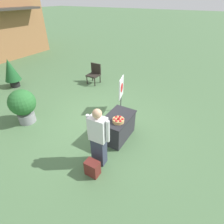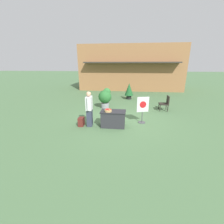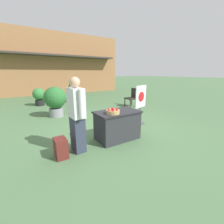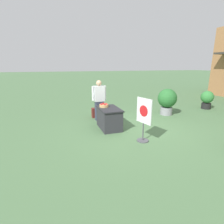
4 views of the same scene
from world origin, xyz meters
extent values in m
plane|color=#4C7047|center=(0.00, 0.00, 0.00)|extent=(120.00, 120.00, 0.00)
cube|color=#2D2D33|center=(-0.36, -0.95, 0.36)|extent=(1.10, 0.66, 0.73)
cube|color=#242428|center=(-0.36, -0.95, 0.75)|extent=(1.17, 0.70, 0.04)
cylinder|color=tan|center=(-0.58, -1.08, 0.82)|extent=(0.33, 0.33, 0.10)
sphere|color=#A30F14|center=(-0.47, -1.07, 0.86)|extent=(0.08, 0.08, 0.08)
sphere|color=red|center=(-0.53, -0.98, 0.86)|extent=(0.08, 0.08, 0.08)
sphere|color=red|center=(-0.65, -0.99, 0.86)|extent=(0.08, 0.08, 0.08)
sphere|color=red|center=(-0.69, -1.07, 0.86)|extent=(0.08, 0.08, 0.08)
sphere|color=red|center=(-0.64, -1.17, 0.86)|extent=(0.08, 0.08, 0.08)
sphere|color=red|center=(-0.53, -1.18, 0.86)|extent=(0.08, 0.08, 0.08)
sphere|color=red|center=(-0.59, -1.09, 0.89)|extent=(0.08, 0.08, 0.08)
cube|color=#33384C|center=(-1.48, -1.02, 0.40)|extent=(0.26, 0.35, 0.80)
cube|color=silver|center=(-1.48, -1.02, 1.12)|extent=(0.29, 0.44, 0.63)
sphere|color=tan|center=(-1.48, -1.02, 1.56)|extent=(0.22, 0.22, 0.22)
cylinder|color=silver|center=(-1.50, -0.76, 1.15)|extent=(0.09, 0.09, 0.58)
cylinder|color=silver|center=(-1.46, -1.28, 1.15)|extent=(0.09, 0.09, 0.58)
cube|color=maroon|center=(-1.89, -1.08, 0.21)|extent=(0.24, 0.34, 0.42)
cylinder|color=#4C4C51|center=(1.04, -0.32, 0.01)|extent=(0.36, 0.36, 0.03)
cylinder|color=#4C4C51|center=(1.04, -0.32, 0.31)|extent=(0.04, 0.04, 0.55)
cube|color=silver|center=(1.04, -0.32, 0.96)|extent=(0.59, 0.18, 0.75)
cylinder|color=red|center=(1.04, -0.34, 0.96)|extent=(0.33, 0.09, 0.33)
cylinder|color=gray|center=(-1.26, 2.16, 0.17)|extent=(0.55, 0.55, 0.34)
sphere|color=#28662D|center=(-1.26, 2.16, 0.78)|extent=(0.87, 0.87, 0.87)
cylinder|color=black|center=(-1.54, 4.86, 0.15)|extent=(0.46, 0.46, 0.31)
sphere|color=#337A38|center=(-1.54, 4.86, 0.63)|extent=(0.65, 0.65, 0.65)
camera|label=1|loc=(-4.04, -2.89, 3.72)|focal=28.00mm
camera|label=2|loc=(0.36, -7.56, 2.83)|focal=24.00mm
camera|label=3|loc=(-2.50, -4.08, 1.75)|focal=24.00mm
camera|label=4|loc=(5.43, -2.80, 2.26)|focal=28.00mm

